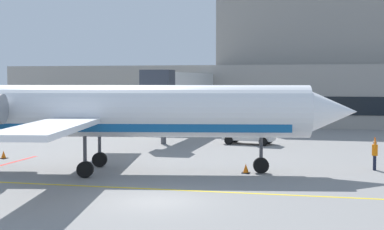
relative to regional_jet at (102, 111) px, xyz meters
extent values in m
cube|color=gray|center=(5.33, -7.03, -3.57)|extent=(120.00, 120.00, 0.10)
cube|color=yellow|center=(5.33, -4.30, -3.52)|extent=(108.00, 0.24, 0.01)
cube|color=red|center=(-7.15, 1.41, -3.52)|extent=(0.30, 8.00, 0.01)
cube|color=gray|center=(10.31, 39.60, -0.02)|extent=(72.12, 13.24, 7.00)
cube|color=black|center=(10.31, 32.92, -1.00)|extent=(69.24, 0.12, 1.99)
cube|color=silver|center=(-0.57, 23.52, 1.29)|extent=(1.40, 18.92, 2.40)
cube|color=#2D333D|center=(-0.57, 13.16, 1.29)|extent=(2.40, 2.00, 2.64)
cylinder|color=#4C4C51|center=(-0.57, 31.47, -1.72)|extent=(0.44, 0.44, 3.61)
cylinder|color=#4C4C51|center=(-0.57, 14.86, -1.72)|extent=(0.44, 0.44, 3.61)
cylinder|color=white|center=(0.55, 0.10, 0.02)|extent=(22.73, 7.07, 2.98)
cube|color=#145999|center=(0.55, 0.10, -0.80)|extent=(20.46, 6.36, 0.54)
cone|color=white|center=(12.67, 2.36, 0.02)|extent=(3.76, 3.47, 2.92)
cube|color=white|center=(-2.34, 6.04, -0.43)|extent=(4.51, 10.10, 0.28)
cube|color=white|center=(0.00, -6.48, -0.43)|extent=(4.51, 10.10, 0.28)
cylinder|color=gray|center=(-6.99, 1.09, 0.24)|extent=(3.82, 2.27, 1.64)
cylinder|color=#3F3F44|center=(8.98, 1.67, -2.05)|extent=(0.20, 0.20, 1.60)
cylinder|color=black|center=(8.98, 1.67, -3.07)|extent=(0.95, 0.51, 0.90)
cylinder|color=#3F3F44|center=(-0.92, 1.80, -2.05)|extent=(0.20, 0.20, 1.60)
cylinder|color=black|center=(-0.92, 1.80, -3.07)|extent=(0.95, 0.51, 0.90)
cylinder|color=#3F3F44|center=(-0.21, -2.01, -2.05)|extent=(0.20, 0.20, 1.60)
cylinder|color=black|center=(-0.21, -2.01, -3.07)|extent=(0.95, 0.51, 0.90)
cube|color=#E5B20C|center=(-6.59, 21.78, -2.87)|extent=(3.69, 2.98, 0.61)
cube|color=#C3970A|center=(-7.42, 22.15, -2.02)|extent=(1.85, 2.01, 1.08)
cylinder|color=black|center=(-8.00, 21.43, -3.17)|extent=(0.75, 0.54, 0.70)
cylinder|color=black|center=(-7.26, 23.06, -3.17)|extent=(0.75, 0.54, 0.70)
cylinder|color=black|center=(-5.93, 20.49, -3.17)|extent=(0.75, 0.54, 0.70)
cylinder|color=black|center=(-5.19, 22.12, -3.17)|extent=(0.75, 0.54, 0.70)
cube|color=silver|center=(6.38, 16.26, -2.84)|extent=(4.38, 2.36, 0.67)
cube|color=#B8B1A9|center=(7.54, 16.09, -1.95)|extent=(1.88, 1.81, 1.09)
cylinder|color=black|center=(7.96, 16.92, -3.17)|extent=(0.73, 0.38, 0.70)
cylinder|color=black|center=(7.70, 15.17, -3.17)|extent=(0.73, 0.38, 0.70)
cylinder|color=black|center=(5.07, 17.35, -3.17)|extent=(0.73, 0.38, 0.70)
cylinder|color=black|center=(4.81, 15.61, -3.17)|extent=(0.73, 0.38, 0.70)
cylinder|color=white|center=(-1.13, 22.61, -2.06)|extent=(6.37, 2.37, 2.23)
sphere|color=white|center=(2.03, 22.68, -2.06)|extent=(2.18, 2.18, 2.18)
sphere|color=white|center=(-4.29, 22.53, -2.06)|extent=(2.18, 2.18, 2.18)
cube|color=#59595B|center=(-3.03, 22.61, -3.35)|extent=(0.60, 2.00, 0.35)
cube|color=#59595B|center=(0.76, 22.61, -3.35)|extent=(0.60, 2.00, 0.35)
cylinder|color=#191E33|center=(15.40, 4.41, -3.09)|extent=(0.18, 0.18, 0.86)
cylinder|color=#191E33|center=(15.40, 4.21, -3.09)|extent=(0.18, 0.18, 0.86)
cylinder|color=orange|center=(15.40, 4.31, -2.33)|extent=(0.34, 0.34, 0.65)
sphere|color=tan|center=(15.40, 4.31, -1.88)|extent=(0.24, 0.24, 0.24)
cylinder|color=orange|center=(15.41, 4.53, -1.94)|extent=(0.10, 0.39, 0.50)
cylinder|color=#F2590C|center=(15.41, 4.53, -1.72)|extent=(0.06, 0.06, 0.28)
cylinder|color=orange|center=(15.40, 4.09, -1.94)|extent=(0.10, 0.39, 0.50)
cylinder|color=#F2590C|center=(15.40, 4.09, -1.72)|extent=(0.06, 0.06, 0.28)
cone|color=orange|center=(-8.70, 3.82, -3.25)|extent=(0.36, 0.36, 0.55)
cube|color=black|center=(-8.70, 3.82, -3.50)|extent=(0.47, 0.47, 0.04)
cone|color=orange|center=(8.13, 1.47, -3.25)|extent=(0.36, 0.36, 0.55)
cube|color=black|center=(8.13, 1.47, -3.50)|extent=(0.47, 0.47, 0.04)
camera|label=1|loc=(12.48, -30.91, 1.82)|focal=53.69mm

